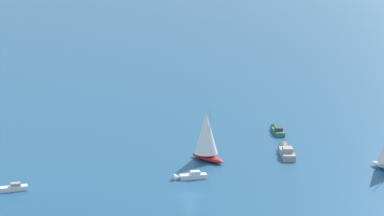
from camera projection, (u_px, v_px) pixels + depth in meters
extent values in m
plane|color=#1E517A|center=(190.00, 196.00, 126.18)|extent=(2000.00, 2000.00, 0.00)
cube|color=white|center=(14.00, 188.00, 129.14)|extent=(1.81, 5.31, 0.84)
cube|color=gray|center=(16.00, 184.00, 129.12)|extent=(1.39, 1.88, 0.63)
cube|color=#33704C|center=(278.00, 132.00, 172.81)|extent=(7.27, 4.02, 1.11)
cone|color=#33704C|center=(275.00, 128.00, 176.95)|extent=(2.31, 2.62, 2.22)
cube|color=#38383D|center=(279.00, 129.00, 172.11)|extent=(2.82, 2.37, 0.83)
cube|color=white|center=(193.00, 176.00, 136.53)|extent=(2.47, 5.62, 0.87)
cone|color=white|center=(177.00, 177.00, 135.81)|extent=(1.91, 1.62, 1.74)
cube|color=silver|center=(195.00, 173.00, 136.46)|extent=(1.64, 2.07, 0.65)
cube|color=#9E9993|center=(287.00, 154.00, 152.05)|extent=(8.88, 5.47, 1.35)
cone|color=#9E9993|center=(284.00, 148.00, 157.12)|extent=(2.97, 3.29, 2.71)
cube|color=gray|center=(288.00, 150.00, 151.19)|extent=(3.53, 3.06, 1.02)
ellipsoid|color=#B21E1E|center=(207.00, 158.00, 149.08)|extent=(9.79, 5.94, 1.33)
cylinder|color=#B2B2B7|center=(210.00, 131.00, 147.32)|extent=(0.14, 0.14, 10.90)
cone|color=white|center=(206.00, 133.00, 148.29)|extent=(6.76, 6.76, 9.27)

